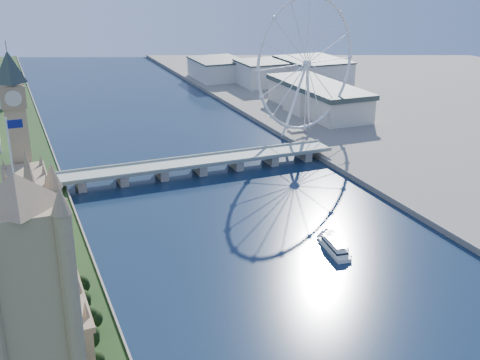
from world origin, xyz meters
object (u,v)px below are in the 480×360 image
victoria_tower (32,309)px  tour_boat_far (336,248)px  london_eye (307,64)px  tour_boat_near (334,251)px

victoria_tower → tour_boat_far: (166.01, 92.93, -54.49)m
victoria_tower → london_eye: size_ratio=0.90×
victoria_tower → london_eye: 393.99m
london_eye → tour_boat_far: bearing=-113.2°
tour_boat_far → tour_boat_near: bearing=-123.4°
victoria_tower → tour_boat_near: size_ratio=3.43×
london_eye → tour_boat_near: london_eye is taller
victoria_tower → london_eye: (254.98, 300.08, 13.03)m
victoria_tower → tour_boat_far: victoria_tower is taller
london_eye → tour_boat_far: london_eye is taller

